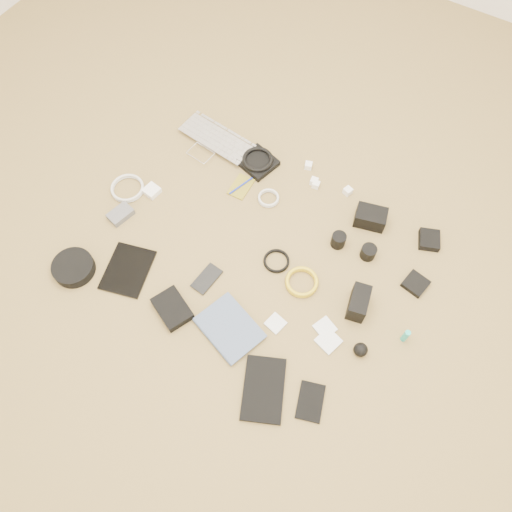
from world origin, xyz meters
The scene contains 33 objects.
laptop centered at (-0.46, 0.38, 0.01)m, with size 0.37×0.26×0.03m, color silver.
headphone_pouch centered at (-0.21, 0.41, 0.01)m, with size 0.15×0.15×0.03m, color black.
headphones centered at (-0.21, 0.41, 0.04)m, with size 0.14×0.14×0.02m, color black.
charger_a centered at (0.00, 0.52, 0.01)m, with size 0.03×0.03×0.03m, color white.
charger_b centered at (0.08, 0.44, 0.01)m, with size 0.03×0.03×0.03m, color white.
charger_c centered at (0.22, 0.48, 0.02)m, with size 0.03×0.03×0.03m, color white.
charger_d centered at (0.06, 0.45, 0.02)m, with size 0.03×0.03×0.03m, color white.
dslr_camera centered at (0.37, 0.40, 0.04)m, with size 0.13×0.09×0.08m, color black.
lens_pouch centered at (0.63, 0.44, 0.02)m, with size 0.08×0.09×0.03m, color black.
notebook_olive centered at (-0.21, 0.26, 0.00)m, with size 0.08×0.13×0.01m, color olive.
pen_blue centered at (-0.21, 0.26, 0.01)m, with size 0.01×0.01×0.13m, color #1526AC.
cable_white_a centered at (-0.07, 0.27, 0.01)m, with size 0.10×0.10×0.01m, color silver.
lens_a centered at (0.30, 0.23, 0.03)m, with size 0.06×0.06×0.07m, color black.
lens_b centered at (0.43, 0.24, 0.03)m, with size 0.06×0.06×0.06m, color black.
card_reader centered at (0.66, 0.22, 0.01)m, with size 0.09×0.09×0.02m, color black.
power_brick centered at (-0.54, 0.03, 0.01)m, with size 0.06×0.06×0.03m, color white.
cable_white_b centered at (-0.64, -0.02, 0.01)m, with size 0.15×0.15×0.01m, color silver.
cable_black centered at (0.12, 0.02, 0.00)m, with size 0.11×0.11×0.01m, color black.
cable_yellow centered at (0.26, -0.02, 0.01)m, with size 0.14×0.14×0.02m, color gold.
flash centered at (0.50, 0.01, 0.05)m, with size 0.07×0.13×0.10m, color black.
lens_cleaner centered at (0.71, -0.02, 0.04)m, with size 0.02×0.02×0.08m, color #1BB2A7.
battery_charger centered at (-0.58, -0.14, 0.01)m, with size 0.07×0.11×0.03m, color #55555A.
tablet centered at (-0.39, -0.34, 0.01)m, with size 0.17×0.22×0.01m, color black.
phone centered at (-0.08, -0.20, 0.01)m, with size 0.07×0.13×0.01m, color black.
filter_case_left centered at (0.26, -0.22, 0.00)m, with size 0.07×0.07×0.01m, color silver.
filter_case_mid centered at (0.43, -0.14, 0.01)m, with size 0.07×0.07×0.01m, color silver.
filter_case_right centered at (0.47, -0.18, 0.01)m, with size 0.08×0.08×0.01m, color silver.
air_blower centered at (0.59, -0.15, 0.03)m, with size 0.05×0.05×0.05m, color black.
headphone_case centered at (-0.57, -0.45, 0.02)m, with size 0.17×0.17×0.05m, color black.
drive_case centered at (-0.12, -0.39, 0.02)m, with size 0.16×0.11×0.04m, color black.
paperback centered at (0.09, -0.42, 0.01)m, with size 0.18×0.24×0.02m, color #455575.
notebook_black_a centered at (0.35, -0.47, 0.01)m, with size 0.15×0.24×0.02m, color black.
notebook_black_b centered at (0.52, -0.42, 0.01)m, with size 0.09×0.14×0.01m, color black.
Camera 1 is at (0.54, -0.84, 1.86)m, focal length 35.00 mm.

